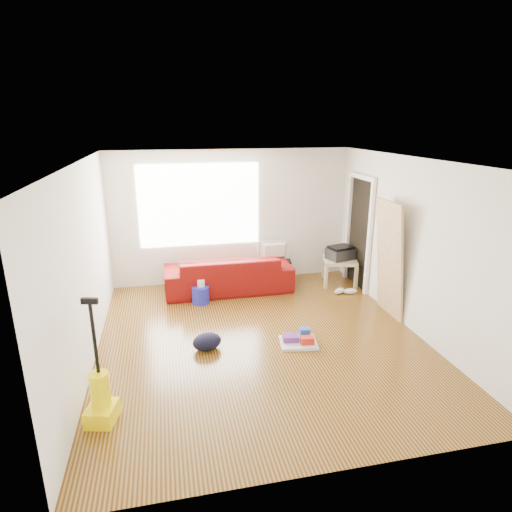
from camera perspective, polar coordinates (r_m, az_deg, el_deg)
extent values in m
cube|color=#412007|center=(6.22, 0.71, -11.03)|extent=(4.50, 5.00, 0.01)
cube|color=white|center=(5.49, 0.81, 12.57)|extent=(4.50, 5.00, 0.01)
cube|color=silver|center=(8.11, -3.23, 5.21)|extent=(4.50, 0.01, 2.50)
cube|color=silver|center=(3.53, 10.12, -11.98)|extent=(4.50, 0.01, 2.50)
cube|color=silver|center=(5.69, -21.92, -1.43)|extent=(0.01, 5.00, 2.50)
cube|color=silver|center=(6.59, 20.19, 1.27)|extent=(0.01, 5.00, 2.50)
cube|color=white|center=(7.97, -7.53, 6.71)|extent=(2.20, 0.01, 1.50)
cube|color=white|center=(7.68, 14.87, 2.03)|extent=(0.06, 0.08, 2.00)
cube|color=white|center=(8.46, 12.16, 3.64)|extent=(0.06, 0.08, 2.00)
cube|color=white|center=(7.88, 13.99, 10.21)|extent=(0.06, 0.98, 0.08)
cube|color=black|center=(8.08, 13.67, 2.88)|extent=(0.01, 0.86, 1.98)
imported|color=#540D03|center=(7.93, -3.67, -4.54)|extent=(2.28, 0.89, 0.67)
cube|color=black|center=(8.34, 2.46, -3.18)|extent=(0.68, 0.47, 0.02)
cube|color=black|center=(8.28, 2.48, -1.92)|extent=(0.68, 0.47, 0.02)
cube|color=black|center=(8.21, 2.49, -0.64)|extent=(0.68, 0.47, 0.02)
cylinder|color=black|center=(8.13, 0.57, -2.33)|extent=(0.02, 0.02, 0.43)
cylinder|color=black|center=(8.41, 0.51, -1.65)|extent=(0.02, 0.02, 0.43)
cylinder|color=black|center=(8.16, 4.50, -2.30)|extent=(0.02, 0.02, 0.43)
cylinder|color=black|center=(8.44, 4.31, -1.62)|extent=(0.02, 0.02, 0.43)
imported|color=black|center=(8.15, 2.51, 0.68)|extent=(0.65, 0.08, 0.37)
cube|color=tan|center=(8.23, 11.14, -0.55)|extent=(0.75, 0.75, 0.05)
cube|color=tan|center=(8.03, 9.30, -2.79)|extent=(0.05, 0.05, 0.44)
cube|color=tan|center=(8.54, 9.02, -1.51)|extent=(0.05, 0.05, 0.44)
cube|color=tan|center=(8.09, 13.18, -2.86)|extent=(0.05, 0.05, 0.44)
cube|color=tan|center=(8.60, 12.67, -1.59)|extent=(0.05, 0.05, 0.44)
cube|color=black|center=(8.19, 11.19, 0.30)|extent=(0.55, 0.47, 0.20)
cube|color=black|center=(8.16, 11.24, 1.13)|extent=(0.49, 0.41, 0.04)
cylinder|color=#1F23AF|center=(7.43, -7.36, -6.21)|extent=(0.35, 0.35, 0.29)
cylinder|color=silver|center=(7.38, -7.30, -4.67)|extent=(0.13, 0.13, 0.11)
cube|color=silver|center=(6.12, 5.68, -11.43)|extent=(0.55, 0.47, 0.04)
cube|color=red|center=(6.05, 6.86, -11.09)|extent=(0.20, 0.14, 0.10)
cube|color=#5E2C84|center=(6.10, 4.63, -10.83)|extent=(0.24, 0.19, 0.08)
cube|color=#214EA8|center=(6.19, 6.50, -10.13)|extent=(0.16, 0.14, 0.14)
ellipsoid|color=black|center=(6.02, -6.51, -12.19)|extent=(0.49, 0.44, 0.22)
ellipsoid|color=silver|center=(7.88, 11.06, -4.60)|extent=(0.27, 0.22, 0.10)
ellipsoid|color=silver|center=(7.90, 12.44, -4.62)|extent=(0.26, 0.13, 0.10)
cube|color=#FCE300|center=(4.97, -19.82, -19.14)|extent=(0.35, 0.38, 0.18)
cylinder|color=#FCE300|center=(4.86, -20.09, -16.25)|extent=(0.20, 0.20, 0.35)
cylinder|color=black|center=(4.61, -20.76, -10.28)|extent=(0.04, 0.04, 0.75)
cube|color=black|center=(4.44, -21.32, -5.60)|extent=(0.17, 0.08, 0.06)
cube|color=#9D7247|center=(7.27, 16.71, -7.41)|extent=(0.23, 0.74, 1.85)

